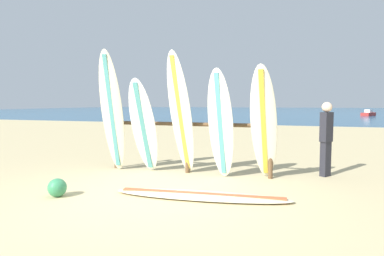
% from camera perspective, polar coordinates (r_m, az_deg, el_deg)
% --- Properties ---
extents(ground_plane, '(120.00, 120.00, 0.00)m').
position_cam_1_polar(ground_plane, '(5.34, -7.26, -11.88)').
color(ground_plane, '#CCB784').
extents(ocean_water, '(120.00, 80.00, 0.01)m').
position_cam_1_polar(ocean_water, '(62.67, 16.60, 2.78)').
color(ocean_water, '#1E5984').
rests_on(ocean_water, ground).
extents(surfboard_rack, '(3.54, 0.09, 1.18)m').
position_cam_1_polar(surfboard_rack, '(7.13, -0.77, -1.32)').
color(surfboard_rack, brown).
rests_on(surfboard_rack, ground).
extents(surfboard_leaning_far_left, '(0.54, 0.69, 2.57)m').
position_cam_1_polar(surfboard_leaning_far_left, '(7.38, -13.28, 2.64)').
color(surfboard_leaning_far_left, beige).
rests_on(surfboard_leaning_far_left, ground).
extents(surfboard_leaning_left, '(0.56, 0.86, 1.97)m').
position_cam_1_polar(surfboard_leaning_left, '(7.06, -8.13, 0.22)').
color(surfboard_leaning_left, white).
rests_on(surfboard_leaning_left, ground).
extents(surfboard_leaning_center_left, '(0.60, 0.83, 2.50)m').
position_cam_1_polar(surfboard_leaning_center_left, '(6.84, -1.90, 2.34)').
color(surfboard_leaning_center_left, silver).
rests_on(surfboard_leaning_center_left, ground).
extents(surfboard_leaning_center, '(0.57, 0.62, 2.13)m').
position_cam_1_polar(surfboard_leaning_center, '(6.53, 4.84, 0.60)').
color(surfboard_leaning_center, white).
rests_on(surfboard_leaning_center, ground).
extents(surfboard_leaning_center_right, '(0.51, 1.05, 2.16)m').
position_cam_1_polar(surfboard_leaning_center_right, '(6.42, 11.96, 0.59)').
color(surfboard_leaning_center_right, silver).
rests_on(surfboard_leaning_center_right, ground).
extents(surfboard_lying_on_sand, '(2.85, 0.84, 0.08)m').
position_cam_1_polar(surfboard_lying_on_sand, '(5.40, 1.54, -11.26)').
color(surfboard_lying_on_sand, beige).
rests_on(surfboard_lying_on_sand, ground).
extents(beachgoer_standing, '(0.27, 0.28, 1.50)m').
position_cam_1_polar(beachgoer_standing, '(7.30, 21.62, -1.20)').
color(beachgoer_standing, '#26262D').
rests_on(beachgoer_standing, ground).
extents(small_boat_offshore, '(1.92, 2.90, 0.71)m').
position_cam_1_polar(small_boat_offshore, '(42.63, 27.52, 2.18)').
color(small_boat_offshore, '#B22D28').
rests_on(small_boat_offshore, ocean_water).
extents(beach_ball, '(0.29, 0.29, 0.29)m').
position_cam_1_polar(beach_ball, '(5.83, -21.71, -9.29)').
color(beach_ball, '#388C59').
rests_on(beach_ball, ground).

